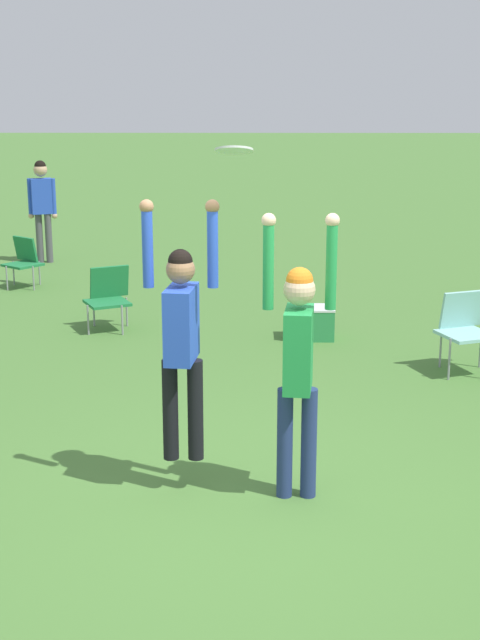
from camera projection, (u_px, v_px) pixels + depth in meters
ground_plane at (243, 502)px, 6.71m from camera, size 120.00×120.00×0.00m
person_jumping at (181, 327)px, 6.60m from camera, size 0.58×0.44×1.99m
person_defending at (298, 351)px, 6.53m from camera, size 0.56×0.42×2.17m
frisbee at (234, 150)px, 6.17m from camera, size 0.27×0.27×0.08m
camping_chair_0 at (24, 259)px, 14.00m from camera, size 0.68×0.76×0.77m
camping_chair_1 at (465, 325)px, 9.74m from camera, size 0.67×0.72×0.87m
camping_chair_2 at (108, 294)px, 11.50m from camera, size 0.68×0.74×0.80m
person_spectator_near at (42, 201)px, 15.80m from camera, size 0.52×0.32×1.82m
cooler_box at (313, 323)px, 11.10m from camera, size 0.52×0.40×0.40m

